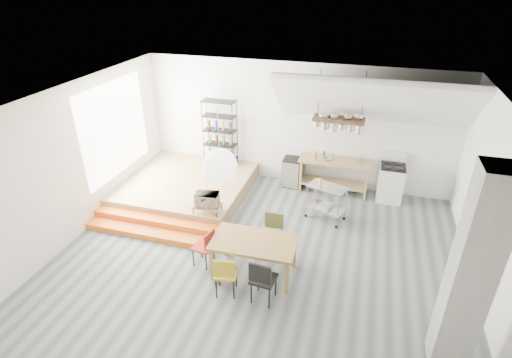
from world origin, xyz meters
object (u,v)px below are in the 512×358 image
(stove, at_px, (391,182))
(mini_fridge, at_px, (292,172))
(rolling_cart, at_px, (327,198))
(dining_table, at_px, (254,245))

(stove, xyz_separation_m, mini_fridge, (-2.50, 0.04, -0.09))
(rolling_cart, height_order, mini_fridge, rolling_cart)
(dining_table, relative_size, mini_fridge, 2.04)
(stove, relative_size, dining_table, 0.74)
(dining_table, relative_size, rolling_cart, 1.65)
(stove, xyz_separation_m, dining_table, (-2.47, -3.61, 0.18))
(rolling_cart, bearing_deg, stove, 63.07)
(stove, relative_size, mini_fridge, 1.51)
(rolling_cart, relative_size, mini_fridge, 1.23)
(stove, bearing_deg, mini_fridge, 178.99)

